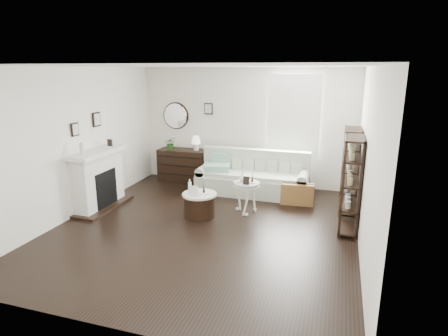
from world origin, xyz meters
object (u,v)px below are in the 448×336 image
(dresser, at_px, (183,165))
(drum_table, at_px, (200,205))
(sofa, at_px, (253,179))
(pedestal_table, at_px, (247,185))

(dresser, xyz_separation_m, drum_table, (1.19, -2.02, -0.17))
(drum_table, bearing_deg, dresser, 120.58)
(sofa, relative_size, dresser, 2.05)
(sofa, distance_m, dresser, 1.87)
(sofa, height_order, dresser, sofa)
(sofa, bearing_deg, pedestal_table, -82.83)
(sofa, height_order, drum_table, sofa)
(pedestal_table, bearing_deg, dresser, 141.20)
(sofa, xyz_separation_m, pedestal_table, (0.15, -1.19, 0.24))
(dresser, xyz_separation_m, pedestal_table, (1.98, -1.59, 0.16))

